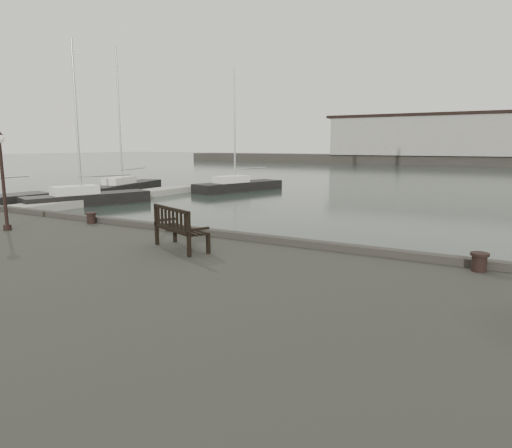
{
  "coord_description": "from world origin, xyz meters",
  "views": [
    {
      "loc": [
        6.44,
        -10.89,
        4.19
      ],
      "look_at": [
        0.45,
        -0.5,
        2.1
      ],
      "focal_mm": 32.0,
      "sensor_mm": 36.0,
      "label": 1
    }
  ],
  "objects_px": {
    "yacht_d": "(239,188)",
    "bench": "(180,236)",
    "lamp_post": "(2,167)",
    "bollard_right": "(479,262)",
    "yacht_b": "(126,189)",
    "yacht_c": "(88,202)",
    "bollard_left": "(91,218)"
  },
  "relations": [
    {
      "from": "bollard_right",
      "to": "bench",
      "type": "bearing_deg",
      "value": -167.43
    },
    {
      "from": "lamp_post",
      "to": "bench",
      "type": "bearing_deg",
      "value": 5.76
    },
    {
      "from": "lamp_post",
      "to": "yacht_b",
      "type": "distance_m",
      "value": 27.47
    },
    {
      "from": "bench",
      "to": "yacht_c",
      "type": "height_order",
      "value": "yacht_c"
    },
    {
      "from": "bollard_right",
      "to": "yacht_c",
      "type": "relative_size",
      "value": 0.03
    },
    {
      "from": "lamp_post",
      "to": "yacht_c",
      "type": "relative_size",
      "value": 0.26
    },
    {
      "from": "bench",
      "to": "yacht_d",
      "type": "height_order",
      "value": "yacht_d"
    },
    {
      "from": "yacht_d",
      "to": "bench",
      "type": "bearing_deg",
      "value": -43.98
    },
    {
      "from": "bench",
      "to": "bollard_left",
      "type": "height_order",
      "value": "bench"
    },
    {
      "from": "bollard_right",
      "to": "yacht_d",
      "type": "bearing_deg",
      "value": 130.79
    },
    {
      "from": "yacht_b",
      "to": "yacht_d",
      "type": "xyz_separation_m",
      "value": [
        8.19,
        6.1,
        -0.02
      ]
    },
    {
      "from": "bollard_left",
      "to": "lamp_post",
      "type": "distance_m",
      "value": 3.08
    },
    {
      "from": "bench",
      "to": "yacht_d",
      "type": "xyz_separation_m",
      "value": [
        -15.09,
        26.85,
        -1.66
      ]
    },
    {
      "from": "lamp_post",
      "to": "yacht_c",
      "type": "bearing_deg",
      "value": 132.78
    },
    {
      "from": "yacht_b",
      "to": "yacht_d",
      "type": "height_order",
      "value": "yacht_b"
    },
    {
      "from": "bench",
      "to": "bollard_right",
      "type": "relative_size",
      "value": 4.88
    },
    {
      "from": "yacht_d",
      "to": "lamp_post",
      "type": "bearing_deg",
      "value": -55.71
    },
    {
      "from": "bollard_left",
      "to": "yacht_d",
      "type": "height_order",
      "value": "yacht_d"
    },
    {
      "from": "yacht_c",
      "to": "yacht_d",
      "type": "bearing_deg",
      "value": 94.29
    },
    {
      "from": "lamp_post",
      "to": "yacht_c",
      "type": "xyz_separation_m",
      "value": [
        -12.48,
        13.48,
        -3.29
      ]
    },
    {
      "from": "lamp_post",
      "to": "yacht_d",
      "type": "relative_size",
      "value": 0.27
    },
    {
      "from": "bench",
      "to": "yacht_c",
      "type": "bearing_deg",
      "value": 168.02
    },
    {
      "from": "yacht_c",
      "to": "bench",
      "type": "bearing_deg",
      "value": -14.99
    },
    {
      "from": "bollard_left",
      "to": "yacht_c",
      "type": "relative_size",
      "value": 0.03
    },
    {
      "from": "bollard_right",
      "to": "lamp_post",
      "type": "height_order",
      "value": "lamp_post"
    },
    {
      "from": "bench",
      "to": "lamp_post",
      "type": "bearing_deg",
      "value": -151.94
    },
    {
      "from": "bollard_right",
      "to": "yacht_b",
      "type": "relative_size",
      "value": 0.03
    },
    {
      "from": "bench",
      "to": "yacht_d",
      "type": "distance_m",
      "value": 30.84
    },
    {
      "from": "bench",
      "to": "yacht_c",
      "type": "xyz_separation_m",
      "value": [
        -18.84,
        12.84,
        -1.65
      ]
    },
    {
      "from": "bollard_left",
      "to": "yacht_d",
      "type": "xyz_separation_m",
      "value": [
        -10.01,
        25.34,
        -1.51
      ]
    },
    {
      "from": "bench",
      "to": "yacht_b",
      "type": "distance_m",
      "value": 31.23
    },
    {
      "from": "bollard_right",
      "to": "yacht_b",
      "type": "height_order",
      "value": "yacht_b"
    }
  ]
}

